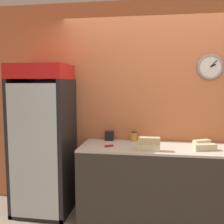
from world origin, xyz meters
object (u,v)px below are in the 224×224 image
(chefs_knife, at_px, (115,146))
(condiment_jar, at_px, (134,136))
(beverage_cooler, at_px, (45,132))
(napkin_dispenser, at_px, (109,136))
(sandwich_stack_bottom, at_px, (149,147))
(sandwich_flat_left, at_px, (202,143))
(sandwich_flat_right, at_px, (205,147))
(sandwich_stack_middle, at_px, (149,141))

(chefs_knife, distance_m, condiment_jar, 0.37)
(condiment_jar, bearing_deg, beverage_cooler, -170.27)
(beverage_cooler, distance_m, napkin_dispenser, 0.84)
(sandwich_stack_bottom, height_order, condiment_jar, condiment_jar)
(sandwich_flat_left, relative_size, chefs_knife, 0.71)
(sandwich_flat_right, bearing_deg, sandwich_flat_left, 87.37)
(sandwich_stack_bottom, relative_size, sandwich_stack_middle, 0.99)
(sandwich_stack_bottom, bearing_deg, napkin_dispenser, 138.53)
(sandwich_flat_left, bearing_deg, beverage_cooler, -177.91)
(sandwich_flat_left, relative_size, condiment_jar, 1.76)
(sandwich_flat_right, xyz_separation_m, chefs_knife, (-1.02, 0.05, -0.03))
(sandwich_flat_right, height_order, chefs_knife, sandwich_flat_right)
(sandwich_stack_middle, relative_size, chefs_knife, 0.78)
(condiment_jar, bearing_deg, sandwich_flat_right, -23.61)
(beverage_cooler, bearing_deg, napkin_dispenser, 13.31)
(beverage_cooler, bearing_deg, chefs_knife, -7.15)
(sandwich_stack_middle, relative_size, sandwich_flat_right, 0.93)
(sandwich_flat_left, height_order, chefs_knife, sandwich_flat_left)
(chefs_knife, relative_size, napkin_dispenser, 2.64)
(sandwich_flat_left, distance_m, napkin_dispenser, 1.15)
(sandwich_flat_left, distance_m, chefs_knife, 1.05)
(chefs_knife, xyz_separation_m, napkin_dispenser, (-0.12, 0.31, 0.05))
(chefs_knife, bearing_deg, sandwich_flat_right, -2.62)
(beverage_cooler, xyz_separation_m, sandwich_flat_right, (1.95, -0.16, -0.08))
(beverage_cooler, bearing_deg, condiment_jar, 9.73)
(sandwich_stack_bottom, height_order, sandwich_stack_middle, sandwich_stack_middle)
(sandwich_stack_bottom, xyz_separation_m, chefs_knife, (-0.40, 0.15, -0.03))
(condiment_jar, xyz_separation_m, napkin_dispenser, (-0.32, -0.00, -0.00))
(beverage_cooler, distance_m, sandwich_stack_middle, 1.36)
(beverage_cooler, relative_size, sandwich_flat_right, 7.12)
(sandwich_stack_bottom, xyz_separation_m, sandwich_flat_left, (0.63, 0.34, -0.00))
(sandwich_stack_bottom, height_order, napkin_dispenser, napkin_dispenser)
(beverage_cooler, distance_m, sandwich_stack_bottom, 1.36)
(beverage_cooler, xyz_separation_m, condiment_jar, (1.13, 0.19, -0.05))
(sandwich_stack_bottom, xyz_separation_m, sandwich_flat_right, (0.61, 0.10, -0.00))
(sandwich_stack_bottom, bearing_deg, sandwich_flat_right, 9.64)
(sandwich_flat_right, bearing_deg, sandwich_stack_bottom, -170.36)
(chefs_knife, bearing_deg, sandwich_stack_bottom, -20.50)
(beverage_cooler, height_order, sandwich_flat_right, beverage_cooler)
(chefs_knife, bearing_deg, napkin_dispenser, 110.71)
(beverage_cooler, distance_m, chefs_knife, 0.94)
(sandwich_stack_bottom, height_order, sandwich_flat_left, sandwich_stack_bottom)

